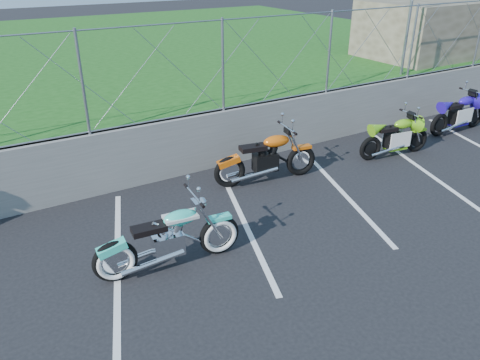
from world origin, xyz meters
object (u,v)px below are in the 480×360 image
cruiser_turquoise (171,240)px  sportbike_green (396,138)px  naked_orange (268,159)px  sportbike_blue (459,115)px

cruiser_turquoise → sportbike_green: bearing=17.5°
naked_orange → sportbike_blue: bearing=9.3°
cruiser_turquoise → naked_orange: size_ratio=1.01×
sportbike_green → sportbike_blue: size_ratio=0.94×
naked_orange → sportbike_blue: size_ratio=1.10×
cruiser_turquoise → sportbike_green: size_ratio=1.19×
naked_orange → sportbike_green: (3.47, -0.43, -0.06)m
cruiser_turquoise → sportbike_blue: bearing=15.9°
sportbike_green → sportbike_blue: 2.88m
sportbike_blue → sportbike_green: bearing=-171.9°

